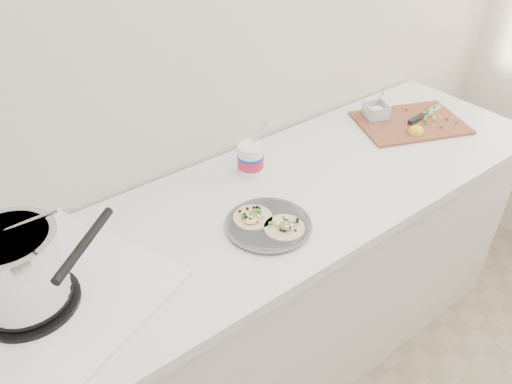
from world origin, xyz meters
TOP-DOWN VIEW (x-y plane):
  - counter at (0.00, 1.43)m, footprint 2.44×0.66m
  - stove at (-0.68, 1.43)m, footprint 0.76×0.74m
  - taco_plate at (-0.01, 1.31)m, footprint 0.26×0.26m
  - tub at (0.13, 1.58)m, footprint 0.09×0.09m
  - cutboard at (0.86, 1.47)m, footprint 0.50×0.43m

SIDE VIEW (x-z plane):
  - counter at x=0.00m, z-range 0.00..0.90m
  - cutboard at x=0.86m, z-range 0.88..0.95m
  - taco_plate at x=-0.01m, z-range 0.90..0.94m
  - tub at x=0.13m, z-range 0.86..1.07m
  - stove at x=-0.68m, z-range 0.85..1.14m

